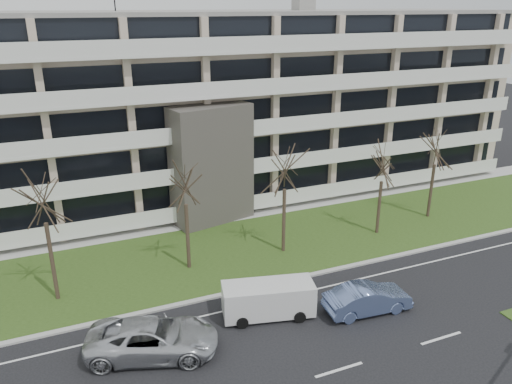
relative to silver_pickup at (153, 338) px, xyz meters
name	(u,v)px	position (x,y,z in m)	size (l,w,h in m)	color
ground	(339,370)	(7.63, -4.49, -0.87)	(160.00, 160.00, 0.00)	black
grass_verge	(238,249)	(7.63, 8.51, -0.84)	(90.00, 10.00, 0.06)	#2B4517
curb	(268,284)	(7.63, 3.51, -0.81)	(90.00, 0.35, 0.12)	#B2B2AD
sidewalk	(213,219)	(7.63, 14.01, -0.83)	(90.00, 2.00, 0.08)	#B2B2AD
lane_edge_line	(279,298)	(7.63, 2.01, -0.86)	(90.00, 0.12, 0.01)	white
apartment_building	(185,107)	(7.62, 20.83, 6.75)	(60.50, 15.10, 18.75)	#C5B199
silver_pickup	(153,338)	(0.00, 0.00, 0.00)	(2.88, 6.24, 1.73)	silver
blue_sedan	(367,299)	(11.51, -1.02, -0.07)	(1.68, 4.82, 1.59)	#697FB7
white_van	(269,297)	(6.43, 0.72, 0.27)	(5.18, 2.88, 1.90)	silver
tree_2	(41,191)	(-4.06, 6.84, 5.75)	(4.25, 4.25, 8.51)	#382B21
tree_3	(185,178)	(3.84, 7.42, 5.20)	(3.90, 3.90, 7.81)	#382B21
tree_4	(285,164)	(10.38, 7.16, 5.40)	(4.03, 4.03, 8.05)	#382B21
tree_5	(383,161)	(17.98, 7.07, 4.72)	(3.59, 3.59, 7.18)	#382B21
tree_6	(437,143)	(23.49, 8.00, 5.15)	(3.87, 3.87, 7.73)	#382B21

